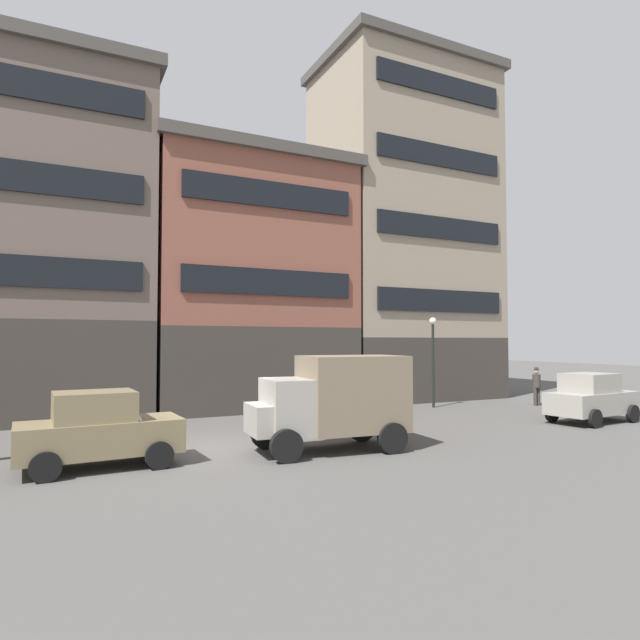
# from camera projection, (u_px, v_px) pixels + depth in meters

# --- Properties ---
(ground_plane) EXTENTS (120.00, 120.00, 0.00)m
(ground_plane) POSITION_uv_depth(u_px,v_px,m) (219.00, 448.00, 15.01)
(ground_plane) COLOR #4C4947
(building_center_left) EXTENTS (7.53, 6.91, 14.24)m
(building_center_left) POSITION_uv_depth(u_px,v_px,m) (57.00, 241.00, 21.80)
(building_center_left) COLOR #38332D
(building_center_left) RESTS_ON ground_plane
(building_center_right) EXTENTS (9.42, 6.91, 11.66)m
(building_center_right) POSITION_uv_depth(u_px,v_px,m) (246.00, 282.00, 25.32)
(building_center_right) COLOR #38332D
(building_center_right) RESTS_ON ground_plane
(building_far_right) EXTENTS (9.43, 6.91, 18.33)m
(building_far_right) POSITION_uv_depth(u_px,v_px,m) (403.00, 230.00, 29.44)
(building_far_right) COLOR #38332D
(building_far_right) RESTS_ON ground_plane
(delivery_truck_near) EXTENTS (4.47, 2.42, 2.62)m
(delivery_truck_near) POSITION_uv_depth(u_px,v_px,m) (333.00, 399.00, 14.74)
(delivery_truck_near) COLOR gray
(delivery_truck_near) RESTS_ON ground_plane
(sedan_dark) EXTENTS (3.83, 2.12, 1.83)m
(sedan_dark) POSITION_uv_depth(u_px,v_px,m) (591.00, 398.00, 19.85)
(sedan_dark) COLOR gray
(sedan_dark) RESTS_ON ground_plane
(sedan_light) EXTENTS (3.78, 2.03, 1.83)m
(sedan_light) POSITION_uv_depth(u_px,v_px,m) (99.00, 430.00, 12.71)
(sedan_light) COLOR #7A6B4C
(sedan_light) RESTS_ON ground_plane
(pedestrian_officer) EXTENTS (0.37, 0.37, 1.79)m
(pedestrian_officer) POSITION_uv_depth(u_px,v_px,m) (537.00, 385.00, 25.01)
(pedestrian_officer) COLOR #38332D
(pedestrian_officer) RESTS_ON ground_plane
(streetlamp_curbside) EXTENTS (0.32, 0.32, 4.12)m
(streetlamp_curbside) POSITION_uv_depth(u_px,v_px,m) (433.00, 349.00, 24.35)
(streetlamp_curbside) COLOR black
(streetlamp_curbside) RESTS_ON ground_plane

